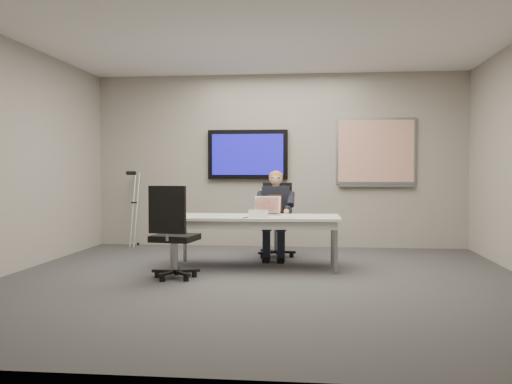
# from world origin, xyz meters

# --- Properties ---
(floor) EXTENTS (6.00, 6.00, 0.02)m
(floor) POSITION_xyz_m (0.00, 0.00, 0.00)
(floor) COLOR #363638
(floor) RESTS_ON ground
(ceiling) EXTENTS (6.00, 6.00, 0.02)m
(ceiling) POSITION_xyz_m (0.00, 0.00, 2.80)
(ceiling) COLOR white
(ceiling) RESTS_ON wall_back
(wall_back) EXTENTS (6.00, 0.02, 2.80)m
(wall_back) POSITION_xyz_m (0.00, 3.00, 1.40)
(wall_back) COLOR gray
(wall_back) RESTS_ON ground
(wall_front) EXTENTS (6.00, 0.02, 2.80)m
(wall_front) POSITION_xyz_m (0.00, -3.00, 1.40)
(wall_front) COLOR gray
(wall_front) RESTS_ON ground
(wall_left) EXTENTS (0.02, 6.00, 2.80)m
(wall_left) POSITION_xyz_m (-3.00, 0.00, 1.40)
(wall_left) COLOR gray
(wall_left) RESTS_ON ground
(conference_table) EXTENTS (2.15, 0.93, 0.66)m
(conference_table) POSITION_xyz_m (-0.15, 0.93, 0.58)
(conference_table) COLOR white
(conference_table) RESTS_ON ground
(tv_display) EXTENTS (1.30, 0.09, 0.80)m
(tv_display) POSITION_xyz_m (-0.50, 2.95, 1.50)
(tv_display) COLOR black
(tv_display) RESTS_ON wall_back
(whiteboard) EXTENTS (1.25, 0.08, 1.10)m
(whiteboard) POSITION_xyz_m (1.55, 2.97, 1.53)
(whiteboard) COLOR gray
(whiteboard) RESTS_ON wall_back
(office_chair_far) EXTENTS (0.51, 0.51, 1.06)m
(office_chair_far) POSITION_xyz_m (0.04, 1.87, 0.33)
(office_chair_far) COLOR black
(office_chair_far) RESTS_ON ground
(office_chair_near) EXTENTS (0.57, 0.57, 1.06)m
(office_chair_near) POSITION_xyz_m (-0.99, 0.02, 0.33)
(office_chair_near) COLOR black
(office_chair_near) RESTS_ON ground
(seated_person) EXTENTS (0.38, 0.65, 1.23)m
(seated_person) POSITION_xyz_m (0.04, 1.63, 0.50)
(seated_person) COLOR #1B1F2E
(seated_person) RESTS_ON office_chair_far
(crutch) EXTENTS (0.20, 0.72, 1.32)m
(crutch) POSITION_xyz_m (-2.34, 2.76, 0.63)
(crutch) COLOR #B4B5BC
(crutch) RESTS_ON ground
(laptop) EXTENTS (0.38, 0.37, 0.24)m
(laptop) POSITION_xyz_m (-0.03, 1.14, 0.72)
(laptop) COLOR silver
(laptop) RESTS_ON conference_table
(name_tent) EXTENTS (0.24, 0.07, 0.10)m
(name_tent) POSITION_xyz_m (-0.09, 0.68, 0.71)
(name_tent) COLOR silver
(name_tent) RESTS_ON conference_table
(pen) EXTENTS (0.05, 0.12, 0.01)m
(pen) POSITION_xyz_m (-0.24, 0.60, 0.66)
(pen) COLOR black
(pen) RESTS_ON conference_table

